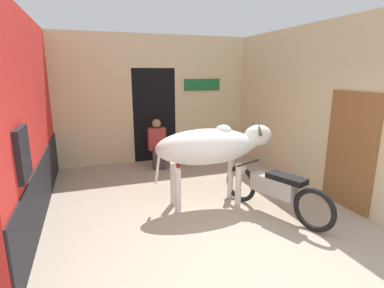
{
  "coord_description": "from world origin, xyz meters",
  "views": [
    {
      "loc": [
        -1.67,
        -2.89,
        2.31
      ],
      "look_at": [
        0.07,
        2.13,
        1.03
      ],
      "focal_mm": 28.0,
      "sensor_mm": 36.0,
      "label": 1
    }
  ],
  "objects_px": {
    "cow": "(212,147)",
    "motorcycle_near": "(274,189)",
    "shopkeeper_seated": "(157,143)",
    "plastic_stool": "(175,158)"
  },
  "relations": [
    {
      "from": "shopkeeper_seated",
      "to": "plastic_stool",
      "type": "relative_size",
      "value": 2.95
    },
    {
      "from": "cow",
      "to": "shopkeeper_seated",
      "type": "bearing_deg",
      "value": 100.64
    },
    {
      "from": "shopkeeper_seated",
      "to": "plastic_stool",
      "type": "distance_m",
      "value": 0.6
    },
    {
      "from": "cow",
      "to": "motorcycle_near",
      "type": "relative_size",
      "value": 1.09
    },
    {
      "from": "plastic_stool",
      "to": "motorcycle_near",
      "type": "bearing_deg",
      "value": -75.05
    },
    {
      "from": "motorcycle_near",
      "to": "shopkeeper_seated",
      "type": "relative_size",
      "value": 1.63
    },
    {
      "from": "motorcycle_near",
      "to": "shopkeeper_seated",
      "type": "height_order",
      "value": "shopkeeper_seated"
    },
    {
      "from": "shopkeeper_seated",
      "to": "motorcycle_near",
      "type": "bearing_deg",
      "value": -67.76
    },
    {
      "from": "cow",
      "to": "motorcycle_near",
      "type": "distance_m",
      "value": 1.24
    },
    {
      "from": "motorcycle_near",
      "to": "cow",
      "type": "bearing_deg",
      "value": 138.42
    }
  ]
}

